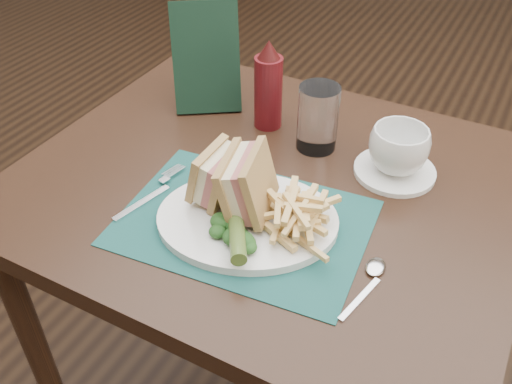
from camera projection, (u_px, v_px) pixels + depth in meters
floor at (336, 278)px, 1.86m from camera, size 7.00×7.00×0.00m
table_main at (267, 311)px, 1.28m from camera, size 0.90×0.75×0.75m
placemat at (244, 223)px, 0.95m from camera, size 0.43×0.32×0.00m
plate at (247, 220)px, 0.94m from camera, size 0.37×0.33×0.01m
sandwich_half_a at (207, 171)px, 0.95m from camera, size 0.08×0.10×0.10m
sandwich_half_b at (235, 181)px, 0.92m from camera, size 0.10×0.13×0.12m
kale_garnish at (236, 231)px, 0.89m from camera, size 0.11×0.08×0.03m
pickle_spear at (237, 233)px, 0.87m from camera, size 0.09×0.12×0.03m
fries_pile at (296, 210)px, 0.90m from camera, size 0.18×0.20×0.06m
fork at (152, 191)px, 1.00m from camera, size 0.07×0.17×0.01m
spoon at (366, 286)px, 0.83m from camera, size 0.07×0.15×0.01m
saucer at (394, 171)px, 1.05m from camera, size 0.15×0.15×0.01m
coffee_cup at (398, 150)px, 1.02m from camera, size 0.15×0.15×0.09m
drinking_glass at (318, 118)px, 1.08m from camera, size 0.10×0.10×0.13m
ketchup_bottle at (268, 85)px, 1.13m from camera, size 0.07×0.07×0.19m
check_presenter at (206, 58)px, 1.18m from camera, size 0.16×0.15×0.22m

